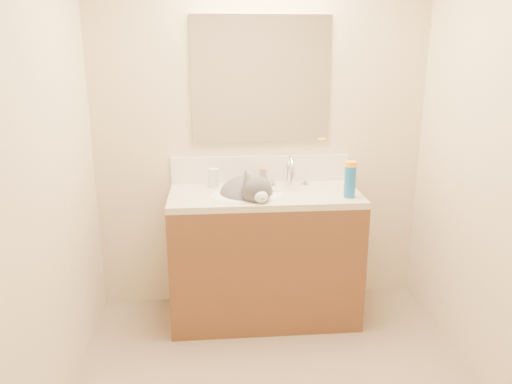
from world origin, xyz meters
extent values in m
cube|color=beige|center=(0.00, 1.25, 1.25)|extent=(2.20, 0.04, 2.50)
cube|color=beige|center=(0.00, -1.25, 1.25)|extent=(2.20, 0.04, 2.50)
cube|color=beige|center=(-1.10, 0.00, 1.25)|extent=(0.04, 2.50, 2.50)
cube|color=brown|center=(0.00, 0.97, 0.41)|extent=(1.20, 0.55, 0.82)
cube|color=beige|center=(0.00, 0.97, 0.84)|extent=(1.20, 0.55, 0.04)
ellipsoid|color=white|center=(-0.12, 0.94, 0.79)|extent=(0.45, 0.36, 0.14)
cylinder|color=silver|center=(0.18, 1.16, 0.92)|extent=(0.04, 0.04, 0.11)
torus|color=silver|center=(0.18, 1.09, 0.97)|extent=(0.03, 0.20, 0.20)
cylinder|color=silver|center=(0.18, 1.01, 0.94)|extent=(0.03, 0.03, 0.06)
cone|color=silver|center=(0.07, 1.16, 0.89)|extent=(0.06, 0.06, 0.06)
cone|color=silver|center=(0.29, 1.16, 0.89)|extent=(0.06, 0.06, 0.06)
ellipsoid|color=#4A474A|center=(-0.12, 1.00, 0.83)|extent=(0.44, 0.47, 0.26)
ellipsoid|color=#4A474A|center=(-0.07, 0.82, 0.92)|extent=(0.22, 0.21, 0.17)
ellipsoid|color=#4A474A|center=(-0.09, 0.90, 0.89)|extent=(0.16, 0.16, 0.16)
cone|color=#4A474A|center=(-0.12, 0.83, 1.01)|extent=(0.10, 0.10, 0.11)
cone|color=#4A474A|center=(-0.02, 0.86, 1.01)|extent=(0.10, 0.11, 0.11)
ellipsoid|color=white|center=(-0.05, 0.75, 0.90)|extent=(0.10, 0.08, 0.07)
ellipsoid|color=white|center=(-0.08, 0.87, 0.84)|extent=(0.15, 0.12, 0.15)
sphere|color=tan|center=(-0.04, 0.72, 0.90)|extent=(0.02, 0.02, 0.02)
cylinder|color=#4A474A|center=(0.05, 1.03, 0.75)|extent=(0.18, 0.26, 0.05)
cube|color=white|center=(0.00, 1.24, 0.95)|extent=(1.20, 0.02, 0.18)
cube|color=white|center=(0.00, 1.24, 1.54)|extent=(0.90, 0.02, 0.80)
cylinder|color=silver|center=(-0.32, 1.14, 0.92)|extent=(0.09, 0.09, 0.12)
cylinder|color=orange|center=(-0.32, 1.14, 0.90)|extent=(0.07, 0.07, 0.04)
cylinder|color=#B7B7BC|center=(0.01, 1.19, 0.89)|extent=(0.07, 0.07, 0.06)
cylinder|color=orange|center=(0.01, 1.19, 0.91)|extent=(0.05, 0.05, 0.10)
cube|color=silver|center=(0.04, 1.04, 0.87)|extent=(0.10, 0.13, 0.01)
cube|color=#6EABEB|center=(0.04, 1.04, 0.87)|extent=(0.03, 0.04, 0.02)
cylinder|color=#1862AD|center=(0.50, 0.83, 0.96)|extent=(0.09, 0.09, 0.19)
cylinder|color=#FFAE1A|center=(0.50, 0.83, 1.06)|extent=(0.09, 0.09, 0.04)
camera|label=1|loc=(-0.32, -2.02, 1.73)|focal=35.00mm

